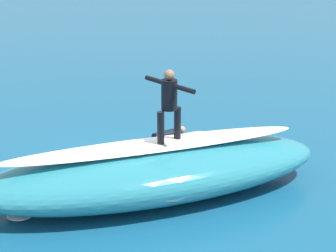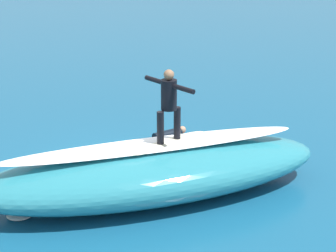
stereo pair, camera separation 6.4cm
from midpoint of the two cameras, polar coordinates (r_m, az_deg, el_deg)
The scene contains 10 objects.
ground_plane at distance 14.26m, azimuth -5.29°, elevation -4.45°, with size 120.00×120.00×0.00m, color #145175.
wave_crest at distance 12.58m, azimuth -1.36°, elevation -4.75°, with size 8.16×2.64×1.23m, color teal.
wave_foam_lip at distance 12.32m, azimuth -1.38°, elevation -1.98°, with size 6.94×0.93×0.08m, color white.
surfboard_riding at distance 12.42m, azimuth 0.24°, elevation -1.75°, with size 2.21×0.50×0.09m, color #EAE5C6.
surfer_riding at distance 12.09m, azimuth 0.24°, elevation 2.71°, with size 0.91×1.40×1.66m.
surfboard_paddling at distance 15.86m, azimuth 0.04°, elevation -1.64°, with size 2.34×0.48×0.08m, color #E0563D.
surfer_paddling at distance 15.72m, azimuth -0.37°, elevation -1.14°, with size 1.72×0.97×0.33m.
foam_patch_near at distance 14.07m, azimuth 2.28°, elevation -4.48°, with size 0.97×0.72×0.11m, color white.
foam_patch_mid at distance 12.35m, azimuth -15.07°, elevation -8.94°, with size 0.56×0.51×0.08m, color white.
foam_patch_far at distance 14.06m, azimuth -0.19°, elevation -4.43°, with size 0.99×0.96×0.13m, color white.
Camera 2 is at (0.88, 12.99, 5.84)m, focal length 58.47 mm.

